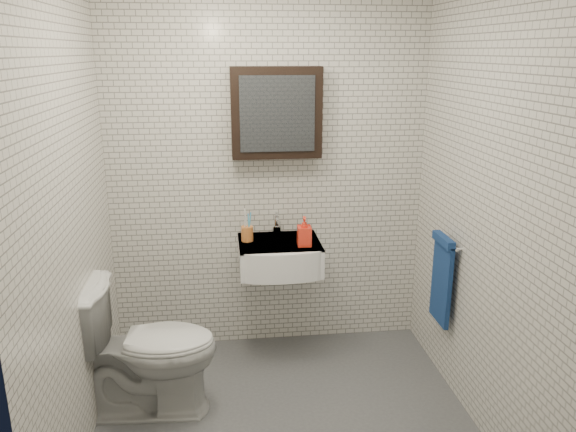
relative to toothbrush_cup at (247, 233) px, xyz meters
The scene contains 9 objects.
ground 1.23m from the toothbrush_cup, 78.59° to the right, with size 2.20×2.00×0.01m, color #4A4D52.
room_shell 1.00m from the toothbrush_cup, 78.59° to the right, with size 2.22×2.02×2.51m.
washbasin 0.28m from the toothbrush_cup, 21.18° to the right, with size 0.55×0.50×0.20m.
faucet 0.24m from the toothbrush_cup, 27.80° to the left, with size 0.06×0.20×0.15m.
mirror_cabinet 0.83m from the toothbrush_cup, 27.01° to the left, with size 0.60×0.15×0.60m.
towel_rail 1.31m from the toothbrush_cup, 21.12° to the right, with size 0.09×0.30×0.58m.
toothbrush_cup is the anchor object (origin of this frame).
soap_bottle 0.40m from the toothbrush_cup, 21.29° to the right, with size 0.09×0.09×0.20m, color orange.
toilet 1.00m from the toothbrush_cup, 136.35° to the right, with size 0.47×0.82×0.84m, color silver.
Camera 1 is at (-0.32, -2.81, 2.10)m, focal length 35.00 mm.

